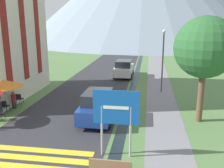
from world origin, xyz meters
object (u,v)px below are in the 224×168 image
object	(u,v)px
parked_car_far	(124,68)
cafe_chair_far_right	(19,98)
person_seated_far	(14,99)
parked_car_near	(98,105)
cafe_chair_near_right	(0,112)
cafe_chair_middle	(5,105)
tree_by_path	(205,48)
road_sign	(116,113)
cafe_umbrella_middle_orange	(4,83)
streetlamp	(163,56)

from	to	relation	value
parked_car_far	cafe_chair_far_right	bearing A→B (deg)	-121.12
cafe_chair_far_right	person_seated_far	bearing A→B (deg)	-82.37
parked_car_near	cafe_chair_near_right	world-z (taller)	parked_car_near
parked_car_far	cafe_chair_near_right	size ratio (longest dim) A/B	5.25
cafe_chair_middle	tree_by_path	distance (m)	12.97
cafe_chair_far_right	cafe_chair_near_right	size ratio (longest dim) A/B	1.00
cafe_chair_far_right	cafe_chair_middle	size ratio (longest dim) A/B	1.00
parked_car_near	cafe_chair_near_right	size ratio (longest dim) A/B	4.94
cafe_chair_far_right	person_seated_far	xyz separation A→B (m)	(-0.02, -0.73, 0.17)
parked_car_near	tree_by_path	xyz separation A→B (m)	(6.05, 0.64, 3.51)
parked_car_near	tree_by_path	distance (m)	7.03
parked_car_near	cafe_chair_far_right	xyz separation A→B (m)	(-6.16, 1.82, -0.40)
road_sign	cafe_umbrella_middle_orange	bearing A→B (deg)	150.28
cafe_chair_far_right	tree_by_path	world-z (taller)	tree_by_path
tree_by_path	streetlamp	bearing A→B (deg)	107.41
road_sign	tree_by_path	size ratio (longest dim) A/B	0.49
cafe_umbrella_middle_orange	tree_by_path	xyz separation A→B (m)	(12.44, 0.16, 2.48)
cafe_chair_far_right	cafe_chair_near_right	bearing A→B (deg)	-75.73
parked_car_near	tree_by_path	world-z (taller)	tree_by_path
parked_car_far	cafe_chair_far_right	xyz separation A→B (m)	(-6.44, -10.67, -0.40)
cafe_umbrella_middle_orange	tree_by_path	world-z (taller)	tree_by_path
road_sign	cafe_chair_near_right	bearing A→B (deg)	157.97
cafe_chair_near_right	person_seated_far	distance (m)	2.17
road_sign	cafe_chair_far_right	xyz separation A→B (m)	(-7.79, 5.92, -1.51)
cafe_chair_near_right	cafe_umbrella_middle_orange	distance (m)	2.15
cafe_chair_far_right	cafe_umbrella_middle_orange	distance (m)	1.98
parked_car_near	cafe_chair_middle	world-z (taller)	parked_car_near
parked_car_far	cafe_chair_near_right	xyz separation A→B (m)	(-6.17, -13.55, -0.40)
parked_car_far	streetlamp	bearing A→B (deg)	-55.78
parked_car_near	cafe_umbrella_middle_orange	distance (m)	6.48
road_sign	cafe_chair_far_right	bearing A→B (deg)	142.75
road_sign	cafe_chair_middle	world-z (taller)	road_sign
road_sign	streetlamp	bearing A→B (deg)	77.35
cafe_chair_middle	cafe_chair_near_right	world-z (taller)	same
cafe_chair_near_right	tree_by_path	distance (m)	12.68
cafe_chair_near_right	streetlamp	xyz separation A→B (m)	(9.98, 7.95, 2.59)
streetlamp	tree_by_path	xyz separation A→B (m)	(1.96, -6.25, 1.32)
parked_car_near	cafe_chair_far_right	world-z (taller)	parked_car_near
streetlamp	parked_car_far	bearing A→B (deg)	124.22
person_seated_far	cafe_chair_far_right	bearing A→B (deg)	88.69
person_seated_far	streetlamp	xyz separation A→B (m)	(10.27, 5.80, 2.42)
parked_car_far	cafe_chair_far_right	size ratio (longest dim) A/B	5.25
cafe_chair_near_right	streetlamp	world-z (taller)	streetlamp
cafe_chair_middle	tree_by_path	xyz separation A→B (m)	(12.36, 0.44, 3.91)
cafe_chair_far_right	tree_by_path	size ratio (longest dim) A/B	0.14
cafe_chair_far_right	person_seated_far	size ratio (longest dim) A/B	0.69
person_seated_far	road_sign	bearing A→B (deg)	-33.64
cafe_chair_near_right	cafe_umbrella_middle_orange	size ratio (longest dim) A/B	0.35
cafe_chair_near_right	cafe_umbrella_middle_orange	bearing A→B (deg)	131.63
parked_car_far	cafe_umbrella_middle_orange	distance (m)	13.78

